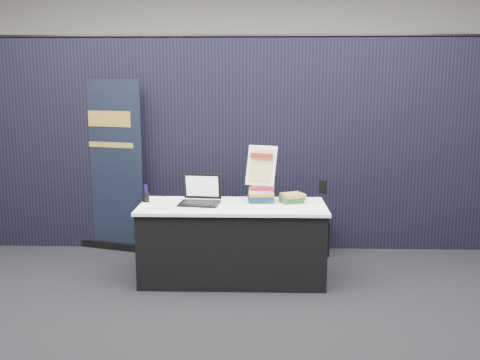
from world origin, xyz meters
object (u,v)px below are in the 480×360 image
Objects in this scene: book_stack_tall at (261,194)px; pullup_banner at (112,176)px; stacking_chair at (311,213)px; laptop at (200,197)px; book_stack_short at (292,198)px; info_sign at (261,166)px; display_table at (233,242)px.

book_stack_tall is 1.89m from pullup_banner.
laptop is at bearing -134.48° from stacking_chair.
stacking_chair is at bearing 52.87° from book_stack_tall.
book_stack_short is 0.32× the size of stacking_chair.
book_stack_short is 0.44m from info_sign.
pullup_banner reaches higher than book_stack_tall.
book_stack_short reaches higher than display_table.
pullup_banner reaches higher than stacking_chair.
laptop is at bearing -171.67° from book_stack_tall.
stacking_chair is (2.28, -0.05, -0.41)m from pullup_banner.
book_stack_tall reaches higher than display_table.
book_stack_short is (0.91, 0.07, -0.02)m from laptop.
display_table is at bearing -1.74° from laptop.
stacking_chair is at bearing 15.75° from pullup_banner.
display_table is at bearing -168.70° from book_stack_short.
laptop is 0.49× the size of stacking_chair.
display_table is at bearing -127.11° from info_sign.
pullup_banner reaches higher than info_sign.
stacking_chair is at bearing 70.59° from book_stack_short.
info_sign is 1.89m from pullup_banner.
info_sign is (-0.31, 0.04, 0.31)m from book_stack_short.
stacking_chair is (0.58, 0.77, -0.38)m from book_stack_tall.
stacking_chair is (0.58, 0.74, -0.65)m from info_sign.
pullup_banner reaches higher than laptop.
display_table is 0.55m from laptop.
laptop is at bearing 172.34° from display_table.
info_sign reaches higher than display_table.
laptop is 0.21× the size of pullup_banner.
stacking_chair is (1.18, 0.86, -0.36)m from laptop.
display_table is at bearing -16.77° from pullup_banner.
stacking_chair is (0.86, 0.90, 0.08)m from display_table.
laptop is (-0.32, 0.04, 0.44)m from display_table.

